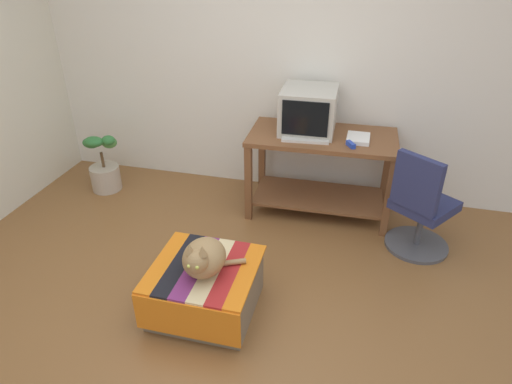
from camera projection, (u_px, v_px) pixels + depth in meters
ground_plane at (218, 320)px, 3.08m from camera, size 14.00×14.00×0.00m
back_wall at (282, 59)px, 4.16m from camera, size 8.00×0.10×2.60m
desk at (321, 160)px, 4.06m from camera, size 1.31×0.69×0.77m
tv_monitor at (309, 111)px, 3.94m from camera, size 0.49×0.52×0.38m
keyboard at (305, 139)px, 3.83m from camera, size 0.41×0.18×0.02m
book at (358, 138)px, 3.83m from camera, size 0.19×0.24×0.03m
ottoman_with_blanket at (205, 288)px, 3.09m from camera, size 0.70×0.69×0.36m
cat at (203, 258)px, 2.89m from camera, size 0.39×0.37×0.31m
potted_plant at (104, 168)px, 4.56m from camera, size 0.39×0.37×0.62m
office_chair at (420, 210)px, 3.59m from camera, size 0.59×0.59×0.89m
stapler at (351, 145)px, 3.71m from camera, size 0.09×0.11×0.04m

